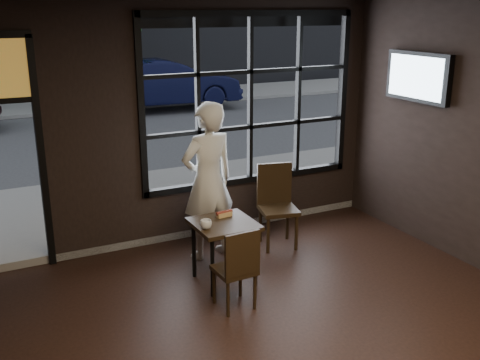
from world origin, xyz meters
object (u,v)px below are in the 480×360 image
chair_near (234,267)px  man (208,181)px  cafe_table (224,252)px  navy_car (167,84)px

chair_near → man: man is taller
cafe_table → navy_car: size_ratio=0.17×
cafe_table → navy_car: bearing=73.3°
chair_near → navy_car: navy_car is taller
chair_near → navy_car: size_ratio=0.21×
man → navy_car: size_ratio=0.45×
cafe_table → man: bearing=79.5°
cafe_table → chair_near: chair_near is taller
man → navy_car: bearing=-115.7°
man → navy_car: man is taller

